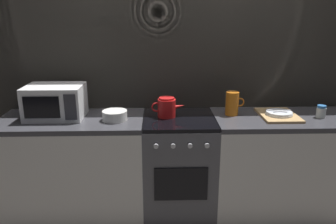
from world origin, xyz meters
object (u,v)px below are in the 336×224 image
microwave (55,102)px  mixing_bowl (115,115)px  dish_pile (278,114)px  kettle (167,107)px  pitcher (232,103)px  stove_unit (179,167)px  spice_jar (321,112)px

microwave → mixing_bowl: (0.50, -0.09, -0.10)m
dish_pile → kettle: bearing=178.5°
kettle → pitcher: bearing=4.0°
stove_unit → kettle: bearing=162.0°
mixing_bowl → dish_pile: size_ratio=0.50×
stove_unit → mixing_bowl: size_ratio=4.50×
microwave → spice_jar: (2.19, -0.07, -0.08)m
mixing_bowl → dish_pile: mixing_bowl is taller
kettle → pitcher: pitcher is taller
stove_unit → dish_pile: dish_pile is taller
spice_jar → kettle: bearing=177.2°
microwave → kettle: size_ratio=1.62×
stove_unit → kettle: kettle is taller
microwave → kettle: 0.92m
kettle → spice_jar: (1.28, -0.06, -0.03)m
pitcher → spice_jar: 0.73m
pitcher → spice_jar: bearing=-8.0°
microwave → pitcher: size_ratio=2.30×
microwave → spice_jar: microwave is taller
kettle → spice_jar: 1.28m
dish_pile → microwave: bearing=179.0°
microwave → mixing_bowl: microwave is taller
kettle → dish_pile: bearing=-1.5°
stove_unit → pitcher: size_ratio=4.50×
kettle → mixing_bowl: kettle is taller
kettle → mixing_bowl: 0.43m
spice_jar → stove_unit: bearing=178.5°
dish_pile → spice_jar: 0.34m
kettle → mixing_bowl: (-0.42, -0.08, -0.04)m
stove_unit → spice_jar: (1.17, -0.03, 0.50)m
stove_unit → dish_pile: bearing=0.6°
microwave → dish_pile: (1.85, -0.03, -0.12)m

